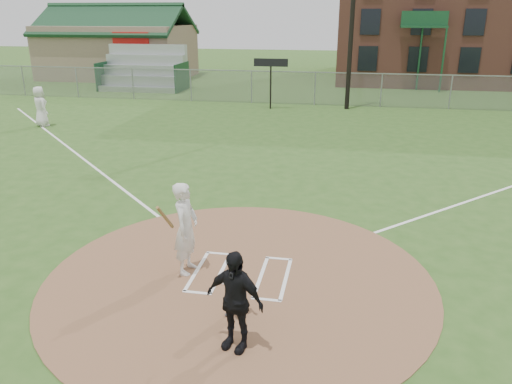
% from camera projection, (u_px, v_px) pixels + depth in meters
% --- Properties ---
extents(ground, '(140.00, 140.00, 0.00)m').
position_uv_depth(ground, '(239.00, 279.00, 10.84)').
color(ground, '#2D511B').
rests_on(ground, ground).
extents(dirt_circle, '(8.40, 8.40, 0.02)m').
position_uv_depth(dirt_circle, '(239.00, 278.00, 10.83)').
color(dirt_circle, brown).
rests_on(dirt_circle, ground).
extents(home_plate, '(0.57, 0.57, 0.03)m').
position_uv_depth(home_plate, '(232.00, 279.00, 10.75)').
color(home_plate, silver).
rests_on(home_plate, dirt_circle).
extents(foul_line_third, '(17.04, 17.04, 0.01)m').
position_uv_depth(foul_line_third, '(74.00, 152.00, 20.70)').
color(foul_line_third, white).
rests_on(foul_line_third, ground).
extents(catcher, '(0.56, 0.46, 1.09)m').
position_uv_depth(catcher, '(238.00, 292.00, 9.28)').
color(catcher, slate).
rests_on(catcher, dirt_circle).
extents(umpire, '(1.15, 0.74, 1.82)m').
position_uv_depth(umpire, '(234.00, 301.00, 8.32)').
color(umpire, black).
rests_on(umpire, dirt_circle).
extents(ondeck_player, '(1.16, 1.07, 1.99)m').
position_uv_depth(ondeck_player, '(40.00, 107.00, 25.05)').
color(ondeck_player, silver).
rests_on(ondeck_player, ground).
extents(batters_boxes, '(2.08, 1.88, 0.01)m').
position_uv_depth(batters_boxes, '(241.00, 274.00, 10.97)').
color(batters_boxes, white).
rests_on(batters_boxes, dirt_circle).
extents(batter_at_plate, '(0.65, 1.09, 2.07)m').
position_uv_depth(batter_at_plate, '(186.00, 228.00, 10.79)').
color(batter_at_plate, silver).
rests_on(batter_at_plate, dirt_circle).
extents(outfield_fence, '(56.08, 0.08, 2.03)m').
position_uv_depth(outfield_fence, '(315.00, 88.00, 30.84)').
color(outfield_fence, slate).
rests_on(outfield_fence, ground).
extents(bleachers, '(6.08, 3.20, 3.20)m').
position_uv_depth(bleachers, '(143.00, 68.00, 36.76)').
color(bleachers, '#B7BABF').
rests_on(bleachers, ground).
extents(clubhouse, '(12.20, 8.71, 6.23)m').
position_uv_depth(clubhouse, '(119.00, 49.00, 43.63)').
color(clubhouse, gray).
rests_on(clubhouse, ground).
extents(scoreboard_sign, '(2.00, 0.10, 2.93)m').
position_uv_depth(scoreboard_sign, '(271.00, 68.00, 29.14)').
color(scoreboard_sign, black).
rests_on(scoreboard_sign, ground).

